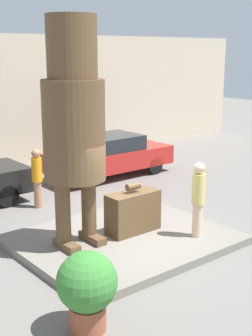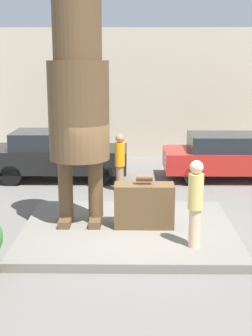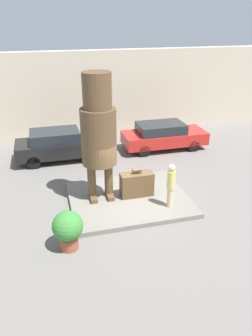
# 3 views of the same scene
# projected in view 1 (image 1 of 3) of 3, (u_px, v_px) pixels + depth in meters

# --- Properties ---
(ground_plane) EXTENTS (60.00, 60.00, 0.00)m
(ground_plane) POSITION_uv_depth(u_px,v_px,m) (124.00, 243.00, 11.10)
(ground_plane) COLOR slate
(pedestal) EXTENTS (4.76, 3.93, 0.19)m
(pedestal) POSITION_uv_depth(u_px,v_px,m) (124.00, 240.00, 11.07)
(pedestal) COLOR slate
(pedestal) RESTS_ON ground_plane
(statue_figure) EXTENTS (1.35, 1.35, 4.98)m
(statue_figure) POSITION_uv_depth(u_px,v_px,m) (74.00, 116.00, 9.91)
(statue_figure) COLOR brown
(statue_figure) RESTS_ON pedestal
(giant_suitcase) EXTENTS (1.34, 0.55, 1.22)m
(giant_suitcase) POSITION_uv_depth(u_px,v_px,m) (133.00, 212.00, 11.20)
(giant_suitcase) COLOR brown
(giant_suitcase) RESTS_ON pedestal
(tourist) EXTENTS (0.30, 0.30, 1.79)m
(tourist) POSITION_uv_depth(u_px,v_px,m) (198.00, 196.00, 10.81)
(tourist) COLOR beige
(tourist) RESTS_ON pedestal
(parked_car_red) EXTENTS (4.66, 1.84, 1.50)m
(parked_car_red) POSITION_uv_depth(u_px,v_px,m) (108.00, 155.00, 16.82)
(parked_car_red) COLOR #B2231E
(parked_car_red) RESTS_ON ground_plane
(planter_pot) EXTENTS (1.00, 1.00, 1.36)m
(planter_pot) POSITION_uv_depth(u_px,v_px,m) (87.00, 287.00, 7.48)
(planter_pot) COLOR brown
(planter_pot) RESTS_ON ground_plane
(worker_hivis) EXTENTS (0.30, 0.30, 1.74)m
(worker_hivis) POSITION_uv_depth(u_px,v_px,m) (37.00, 176.00, 13.40)
(worker_hivis) COLOR #A87A56
(worker_hivis) RESTS_ON ground_plane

